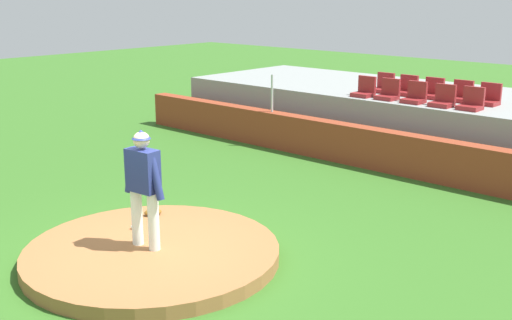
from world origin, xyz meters
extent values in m
plane|color=#326620|center=(0.00, 0.00, 0.00)|extent=(60.00, 60.00, 0.00)
cylinder|color=#996338|center=(0.00, 0.00, 0.10)|extent=(3.87, 3.87, 0.21)
cylinder|color=white|center=(-0.25, -0.06, 0.65)|extent=(0.17, 0.17, 0.88)
cylinder|color=white|center=(0.10, -0.03, 0.65)|extent=(0.17, 0.17, 0.88)
cube|color=navy|center=(-0.08, -0.05, 1.41)|extent=(0.52, 0.31, 0.64)
cylinder|color=navy|center=(-0.34, -0.07, 1.37)|extent=(0.27, 0.14, 0.72)
cylinder|color=navy|center=(0.19, -0.02, 1.37)|extent=(0.30, 0.14, 0.72)
sphere|color=beige|center=(-0.08, -0.05, 1.87)|extent=(0.24, 0.24, 0.24)
cone|color=navy|center=(-0.08, -0.05, 1.96)|extent=(0.31, 0.31, 0.13)
sphere|color=white|center=(-0.82, 0.26, 0.25)|extent=(0.07, 0.07, 0.07)
ellipsoid|color=brown|center=(-1.09, 0.90, 0.26)|extent=(0.31, 0.36, 0.11)
cube|color=brown|center=(0.00, 6.70, 0.46)|extent=(15.88, 0.40, 0.93)
cylinder|color=silver|center=(-3.40, 6.70, 1.41)|extent=(0.06, 0.06, 0.97)
cube|color=gray|center=(0.00, 9.63, 0.70)|extent=(14.59, 4.43, 1.41)
cube|color=maroon|center=(-1.38, 7.83, 1.46)|extent=(0.48, 0.44, 0.10)
cube|color=maroon|center=(-1.38, 8.01, 1.71)|extent=(0.48, 0.08, 0.40)
cube|color=maroon|center=(-0.71, 7.85, 1.46)|extent=(0.48, 0.44, 0.10)
cube|color=maroon|center=(-0.71, 8.03, 1.71)|extent=(0.48, 0.08, 0.40)
cube|color=maroon|center=(0.01, 7.84, 1.46)|extent=(0.48, 0.44, 0.10)
cube|color=maroon|center=(0.01, 8.02, 1.71)|extent=(0.48, 0.08, 0.40)
cube|color=maroon|center=(0.72, 7.84, 1.46)|extent=(0.48, 0.44, 0.10)
cube|color=maroon|center=(0.72, 8.02, 1.71)|extent=(0.48, 0.08, 0.40)
cube|color=maroon|center=(1.37, 7.89, 1.46)|extent=(0.48, 0.44, 0.10)
cube|color=maroon|center=(1.37, 8.07, 1.71)|extent=(0.48, 0.08, 0.40)
cube|color=maroon|center=(-1.39, 8.75, 1.46)|extent=(0.48, 0.44, 0.10)
cube|color=maroon|center=(-1.39, 8.93, 1.71)|extent=(0.48, 0.08, 0.40)
cube|color=maroon|center=(-0.70, 8.73, 1.46)|extent=(0.48, 0.44, 0.10)
cube|color=maroon|center=(-0.70, 8.91, 1.71)|extent=(0.48, 0.08, 0.40)
cube|color=maroon|center=(0.00, 8.73, 1.46)|extent=(0.48, 0.44, 0.10)
cube|color=maroon|center=(0.00, 8.91, 1.71)|extent=(0.48, 0.08, 0.40)
cube|color=maroon|center=(0.73, 8.76, 1.46)|extent=(0.48, 0.44, 0.10)
cube|color=maroon|center=(0.73, 8.94, 1.71)|extent=(0.48, 0.08, 0.40)
cube|color=maroon|center=(1.40, 8.75, 1.46)|extent=(0.48, 0.44, 0.10)
cube|color=maroon|center=(1.40, 8.93, 1.71)|extent=(0.48, 0.08, 0.40)
camera|label=1|loc=(7.14, -5.52, 3.96)|focal=44.26mm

